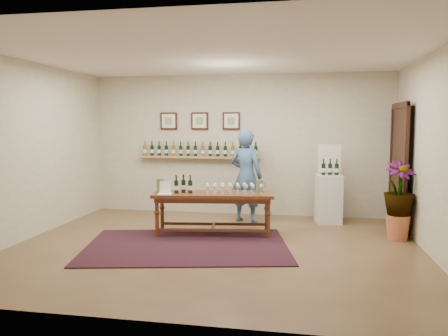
% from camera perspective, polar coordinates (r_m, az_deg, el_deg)
% --- Properties ---
extents(ground, '(6.00, 6.00, 0.00)m').
position_cam_1_polar(ground, '(6.55, -1.25, -10.31)').
color(ground, brown).
rests_on(ground, ground).
extents(room_shell, '(6.00, 6.00, 6.00)m').
position_cam_1_polar(room_shell, '(8.10, 16.23, 0.61)').
color(room_shell, beige).
rests_on(room_shell, ground).
extents(rug, '(3.30, 2.53, 0.02)m').
position_cam_1_polar(rug, '(6.62, -4.87, -10.09)').
color(rug, '#41140B').
rests_on(rug, ground).
extents(tasting_table, '(2.02, 0.88, 0.69)m').
position_cam_1_polar(tasting_table, '(7.17, -1.42, -4.08)').
color(tasting_table, '#4F2213').
rests_on(tasting_table, ground).
extents(table_glasses, '(1.18, 0.52, 0.16)m').
position_cam_1_polar(table_glasses, '(7.15, 1.28, -2.61)').
color(table_glasses, silver).
rests_on(table_glasses, tasting_table).
extents(table_bottles, '(0.29, 0.20, 0.28)m').
position_cam_1_polar(table_bottles, '(7.15, -5.33, -2.13)').
color(table_bottles, black).
rests_on(table_bottles, tasting_table).
extents(pitcher_left, '(0.16, 0.16, 0.23)m').
position_cam_1_polar(pitcher_left, '(7.28, -8.32, -2.24)').
color(pitcher_left, '#606F45').
rests_on(pitcher_left, tasting_table).
extents(pitcher_right, '(0.16, 0.16, 0.20)m').
position_cam_1_polar(pitcher_right, '(7.23, 4.67, -2.36)').
color(pitcher_right, '#606F45').
rests_on(pitcher_right, tasting_table).
extents(menu_card, '(0.25, 0.20, 0.20)m').
position_cam_1_polar(menu_card, '(7.10, -7.68, -2.55)').
color(menu_card, white).
rests_on(menu_card, tasting_table).
extents(display_pedestal, '(0.50, 0.50, 0.89)m').
position_cam_1_polar(display_pedestal, '(8.28, 13.47, -3.93)').
color(display_pedestal, silver).
rests_on(display_pedestal, ground).
extents(pedestal_bottles, '(0.33, 0.13, 0.33)m').
position_cam_1_polar(pedestal_bottles, '(8.16, 13.69, 0.23)').
color(pedestal_bottles, black).
rests_on(pedestal_bottles, display_pedestal).
extents(info_sign, '(0.42, 0.07, 0.58)m').
position_cam_1_polar(info_sign, '(8.30, 13.61, 1.20)').
color(info_sign, white).
rests_on(info_sign, display_pedestal).
extents(potted_plant, '(0.74, 0.74, 1.07)m').
position_cam_1_polar(potted_plant, '(7.36, 21.84, -3.96)').
color(potted_plant, '#BF663F').
rests_on(potted_plant, ground).
extents(person, '(0.72, 0.59, 1.72)m').
position_cam_1_polar(person, '(8.07, 2.90, -1.06)').
color(person, '#385C85').
rests_on(person, ground).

